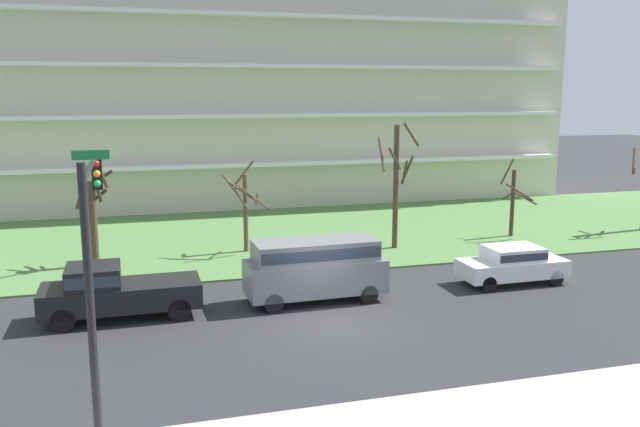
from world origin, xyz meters
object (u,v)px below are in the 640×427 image
object	(u,v)px
tree_left	(245,206)
tree_right	(513,200)
pickup_black_center_left	(114,290)
tree_center	(397,181)
van_gray_center_right	(315,265)
tree_far_left	(94,212)
sedan_white_near_left	(512,263)
traffic_signal_mast	(93,238)

from	to	relation	value
tree_left	tree_right	distance (m)	14.47
pickup_black_center_left	tree_left	bearing A→B (deg)	-126.73
tree_center	tree_right	distance (m)	7.28
tree_left	pickup_black_center_left	size ratio (longest dim) A/B	0.83
tree_center	van_gray_center_right	world-z (taller)	tree_center
tree_far_left	sedan_white_near_left	bearing A→B (deg)	-24.19
tree_right	sedan_white_near_left	distance (m)	9.13
tree_far_left	pickup_black_center_left	distance (m)	7.68
traffic_signal_mast	tree_right	bearing A→B (deg)	35.72
tree_left	pickup_black_center_left	xyz separation A→B (m)	(-5.96, -8.12, -1.32)
tree_far_left	van_gray_center_right	world-z (taller)	tree_far_left
tree_center	tree_right	world-z (taller)	tree_center
sedan_white_near_left	van_gray_center_right	distance (m)	8.43
tree_left	van_gray_center_right	bearing A→B (deg)	-81.04
tree_far_left	tree_center	bearing A→B (deg)	-2.22
tree_right	tree_left	bearing A→B (deg)	178.35
tree_center	sedan_white_near_left	distance (m)	7.74
tree_far_left	traffic_signal_mast	distance (m)	14.69
tree_right	pickup_black_center_left	size ratio (longest dim) A/B	0.78
tree_right	traffic_signal_mast	world-z (taller)	traffic_signal_mast
pickup_black_center_left	sedan_white_near_left	bearing A→B (deg)	179.57
sedan_white_near_left	tree_right	bearing A→B (deg)	-122.13
tree_center	sedan_white_near_left	bearing A→B (deg)	-71.28
tree_right	sedan_white_near_left	bearing A→B (deg)	-121.73
tree_center	sedan_white_near_left	xyz separation A→B (m)	(2.34, -6.91, -2.57)
tree_left	traffic_signal_mast	size ratio (longest dim) A/B	0.70
pickup_black_center_left	van_gray_center_right	xyz separation A→B (m)	(7.24, 0.00, 0.38)
tree_left	tree_center	bearing A→B (deg)	-9.32
tree_center	sedan_white_near_left	world-z (taller)	tree_center
pickup_black_center_left	van_gray_center_right	distance (m)	7.25
sedan_white_near_left	traffic_signal_mast	distance (m)	17.67
tree_left	traffic_signal_mast	xyz separation A→B (m)	(-6.10, -15.20, 2.09)
tree_right	van_gray_center_right	xyz separation A→B (m)	(-13.18, -7.70, -0.66)
tree_center	pickup_black_center_left	distance (m)	15.20
pickup_black_center_left	traffic_signal_mast	xyz separation A→B (m)	(-0.14, -7.08, 3.42)
tree_left	pickup_black_center_left	world-z (taller)	tree_left
tree_right	pickup_black_center_left	world-z (taller)	tree_right
sedan_white_near_left	van_gray_center_right	xyz separation A→B (m)	(-8.42, -0.00, 0.52)
van_gray_center_right	tree_center	bearing A→B (deg)	-132.72
traffic_signal_mast	sedan_white_near_left	bearing A→B (deg)	24.15
van_gray_center_right	traffic_signal_mast	size ratio (longest dim) A/B	0.82
sedan_white_near_left	traffic_signal_mast	xyz separation A→B (m)	(-15.79, -7.08, 3.56)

